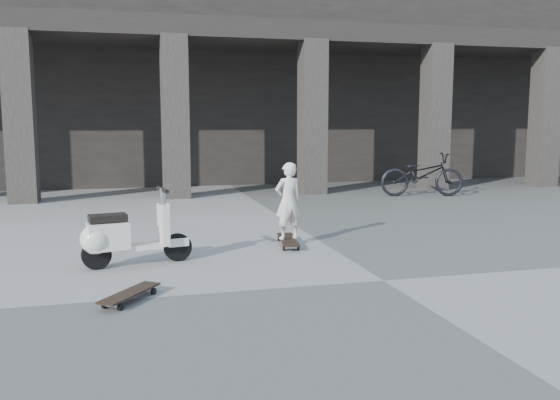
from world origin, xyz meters
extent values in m
plane|color=#50504E|center=(0.00, 0.00, 0.00)|extent=(90.00, 90.00, 0.00)
cube|color=black|center=(0.00, 14.00, 3.00)|extent=(28.00, 6.00, 6.00)
cube|color=black|center=(0.00, 9.60, 4.20)|extent=(28.00, 2.80, 0.50)
cube|color=#2A2723|center=(-5.36, 8.50, 2.00)|extent=(0.65, 0.65, 4.00)
cube|color=#2A2723|center=(-1.79, 8.50, 2.00)|extent=(0.65, 0.65, 4.00)
cube|color=#2A2723|center=(1.79, 8.50, 2.00)|extent=(0.65, 0.65, 4.00)
cube|color=#2A2723|center=(5.36, 8.50, 2.00)|extent=(0.65, 0.65, 4.00)
cube|color=#2A2723|center=(8.93, 8.50, 2.00)|extent=(0.65, 0.65, 4.00)
cube|color=black|center=(-0.59, 2.27, 0.09)|extent=(0.39, 1.06, 0.02)
cube|color=#B2B2B7|center=(-0.53, 2.63, 0.05)|extent=(0.22, 0.09, 0.03)
cube|color=#B2B2B7|center=(-0.64, 1.91, 0.05)|extent=(0.22, 0.09, 0.03)
cylinder|color=black|center=(-0.64, 2.64, 0.04)|extent=(0.04, 0.08, 0.08)
cylinder|color=black|center=(-0.43, 2.61, 0.04)|extent=(0.04, 0.08, 0.08)
cylinder|color=black|center=(-0.75, 1.92, 0.04)|extent=(0.04, 0.08, 0.08)
cylinder|color=black|center=(-0.53, 1.89, 0.04)|extent=(0.04, 0.08, 0.08)
cube|color=black|center=(-3.00, -0.08, 0.09)|extent=(0.69, 0.83, 0.02)
cube|color=#B2B2B7|center=(-2.82, 0.17, 0.05)|extent=(0.19, 0.16, 0.03)
cube|color=#B2B2B7|center=(-3.18, -0.32, 0.05)|extent=(0.19, 0.16, 0.03)
cylinder|color=black|center=(-2.90, 0.23, 0.04)|extent=(0.07, 0.08, 0.08)
cylinder|color=black|center=(-2.74, 0.12, 0.04)|extent=(0.07, 0.08, 0.08)
cylinder|color=black|center=(-3.26, -0.27, 0.04)|extent=(0.07, 0.08, 0.08)
cylinder|color=black|center=(-3.10, -0.38, 0.04)|extent=(0.07, 0.08, 0.08)
imported|color=silver|center=(-0.59, 2.27, 0.70)|extent=(0.49, 0.37, 1.19)
cylinder|color=black|center=(-2.34, 1.67, 0.19)|extent=(0.39, 0.17, 0.38)
cylinder|color=black|center=(-3.41, 1.46, 0.19)|extent=(0.39, 0.17, 0.38)
cube|color=silver|center=(-2.85, 1.57, 0.25)|extent=(0.61, 0.35, 0.07)
cube|color=silver|center=(-3.25, 1.49, 0.43)|extent=(0.58, 0.40, 0.36)
sphere|color=silver|center=(-3.41, 1.46, 0.40)|extent=(0.40, 0.40, 0.40)
cube|color=black|center=(-3.25, 1.49, 0.67)|extent=(0.52, 0.34, 0.10)
cube|color=silver|center=(-2.53, 1.63, 0.53)|extent=(0.16, 0.34, 0.56)
cube|color=silver|center=(-2.34, 1.67, 0.27)|extent=(0.31, 0.19, 0.11)
cylinder|color=#B2B2B7|center=(-2.53, 1.63, 0.88)|extent=(0.10, 0.10, 0.29)
cylinder|color=black|center=(-2.53, 1.63, 1.01)|extent=(0.15, 0.48, 0.06)
sphere|color=white|center=(-2.47, 1.64, 0.77)|extent=(0.11, 0.11, 0.11)
imported|color=black|center=(4.33, 7.23, 0.55)|extent=(2.22, 1.21, 1.11)
camera|label=1|loc=(-2.99, -6.48, 1.95)|focal=38.00mm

